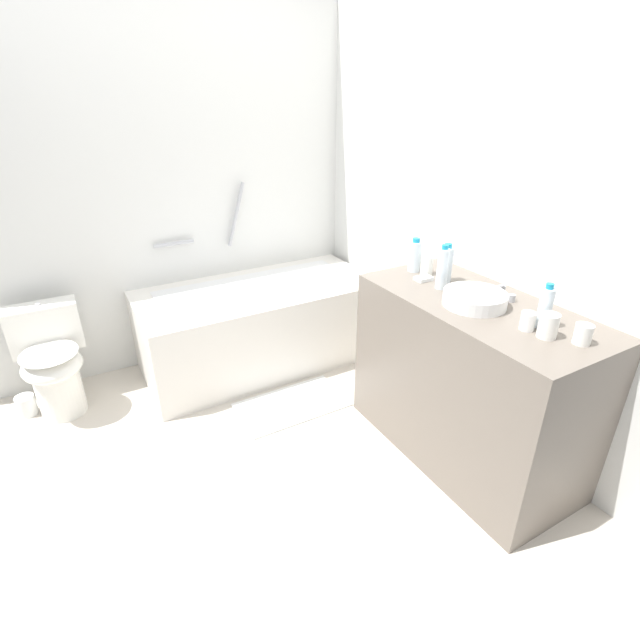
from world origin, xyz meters
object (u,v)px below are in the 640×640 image
Objects in this scene: sink_basin at (475,299)px; water_bottle_3 at (415,256)px; toilet at (52,361)px; soap_dish at (424,279)px; bathtub at (260,322)px; water_bottle_1 at (545,307)px; drinking_glass_3 at (528,321)px; bath_mat at (292,405)px; water_bottle_0 at (443,268)px; drinking_glass_0 at (548,326)px; water_bottle_2 at (446,264)px; sink_faucet at (500,292)px; drinking_glass_1 at (583,334)px; toilet_paper_roll at (26,405)px; drinking_glass_2 at (427,266)px.

sink_basin is 1.58× the size of water_bottle_3.
soap_dish is (1.84, -1.14, 0.56)m from toilet.
water_bottle_1 is at bearing -71.46° from bathtub.
drinking_glass_3 is 0.12× the size of bath_mat.
water_bottle_3 is (0.05, 0.27, -0.02)m from water_bottle_0.
drinking_glass_3 is (-0.01, 0.09, -0.01)m from drinking_glass_0.
water_bottle_2 reaches higher than water_bottle_1.
sink_faucet is 1.69× the size of soap_dish.
toilet_paper_roll is at bearing 136.23° from drinking_glass_1.
drinking_glass_1 reaches higher than sink_faucet.
water_bottle_2 is 1.30m from bath_mat.
drinking_glass_1 is (0.08, -0.73, -0.07)m from water_bottle_0.
water_bottle_2 is 1.99× the size of drinking_glass_0.
water_bottle_3 is 0.28× the size of bath_mat.
water_bottle_2 reaches higher than drinking_glass_2.
drinking_glass_2 is (-0.01, 0.13, -0.05)m from water_bottle_2.
drinking_glass_0 is (-0.06, -0.07, -0.04)m from water_bottle_1.
bathtub is 1.33m from soap_dish.
water_bottle_1 is at bearing -91.51° from water_bottle_2.
water_bottle_3 reaches higher than drinking_glass_2.
drinking_glass_0 is at bearing -89.33° from water_bottle_0.
drinking_glass_2 is at bearing 94.29° from water_bottle_2.
water_bottle_3 is 2.09× the size of soap_dish.
water_bottle_1 is at bearing -84.32° from soap_dish.
water_bottle_0 is 0.73m from drinking_glass_1.
toilet is at bearing 147.85° from water_bottle_2.
sink_basin is (1.83, -1.51, 0.58)m from toilet.
sink_basin is 1.48× the size of water_bottle_1.
soap_dish is (0.01, 0.66, -0.03)m from drinking_glass_3.
drinking_glass_2 is at bearing -27.82° from toilet_paper_roll.
drinking_glass_3 is (0.51, -1.73, 0.62)m from bathtub.
water_bottle_1 is 2.53× the size of drinking_glass_3.
soap_dish is at bearing 95.68° from water_bottle_1.
sink_faucet is (0.17, 0.00, -0.00)m from sink_basin.
bathtub reaches higher than water_bottle_1.
drinking_glass_1 is 1.05× the size of drinking_glass_3.
toilet is 0.98× the size of bath_mat.
water_bottle_1 reaches higher than sink_basin.
water_bottle_0 is at bearing -100.40° from water_bottle_3.
water_bottle_2 reaches higher than toilet.
soap_dish is (-0.01, 0.75, -0.04)m from drinking_glass_0.
water_bottle_1 is 0.18m from drinking_glass_1.
drinking_glass_2 is 1.27× the size of drinking_glass_3.
drinking_glass_0 is at bearing 44.81° from toilet.
drinking_glass_1 is at bearing -89.49° from drinking_glass_2.
toilet is at bearing 135.49° from drinking_glass_3.
bathtub reaches higher than sink_basin.
drinking_glass_2 is 1.21m from bath_mat.
sink_basin is at bearing -91.40° from soap_dish.
sink_faucet is (0.68, -1.44, 0.61)m from bathtub.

